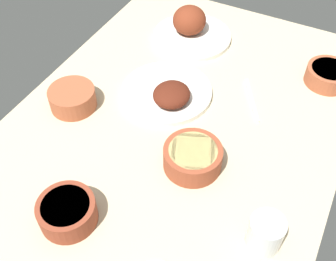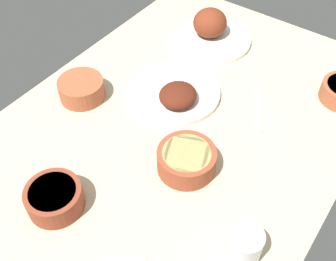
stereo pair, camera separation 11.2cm
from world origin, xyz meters
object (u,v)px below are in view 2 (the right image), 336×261
bowl_cream (54,198)px  water_tumbler (244,245)px  fork_loose (260,109)px  bowl_onions (81,88)px  plate_near_viewer (176,93)px  plate_far_side (211,31)px  bowl_pasta (186,159)px

bowl_cream → water_tumbler: size_ratio=1.55×
fork_loose → bowl_cream: bearing=126.9°
bowl_onions → fork_loose: bearing=119.5°
plate_near_viewer → bowl_cream: plate_near_viewer is taller
bowl_cream → water_tumbler: 44.36cm
plate_far_side → bowl_onions: (47.01, -15.69, -0.29)cm
water_tumbler → plate_far_side: bearing=-143.2°
plate_near_viewer → bowl_pasta: size_ratio=1.82×
plate_far_side → fork_loose: size_ratio=1.50×
bowl_cream → bowl_pasta: bearing=145.7°
bowl_pasta → bowl_onions: bearing=-95.6°
plate_far_side → water_tumbler: bearing=36.8°
bowl_pasta → water_tumbler: bearing=61.3°
water_tumbler → fork_loose: 46.13cm
water_tumbler → fork_loose: size_ratio=0.48×
bowl_cream → plate_near_viewer: bearing=178.1°
plate_far_side → water_tumbler: (63.62, 47.60, 0.80)cm
plate_far_side → plate_near_viewer: bearing=13.2°
bowl_onions → bowl_cream: bearing=34.4°
plate_near_viewer → bowl_onions: plate_near_viewer is taller
plate_near_viewer → bowl_onions: 27.98cm
bowl_pasta → bowl_onions: size_ratio=1.12×
bowl_pasta → fork_loose: bearing=169.3°
water_tumbler → fork_loose: bearing=-157.7°
bowl_onions → water_tumbler: water_tumbler is taller
plate_near_viewer → bowl_pasta: (19.78, 17.15, 1.42)cm
plate_far_side → bowl_pasta: (50.97, 24.50, -0.23)cm
plate_far_side → bowl_pasta: plate_far_side is taller
fork_loose → plate_near_viewer: bearing=83.8°
bowl_onions → fork_loose: size_ratio=0.75×
plate_near_viewer → water_tumbler: bearing=51.1°
bowl_cream → bowl_pasta: (-27.41, 18.72, 0.03)cm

